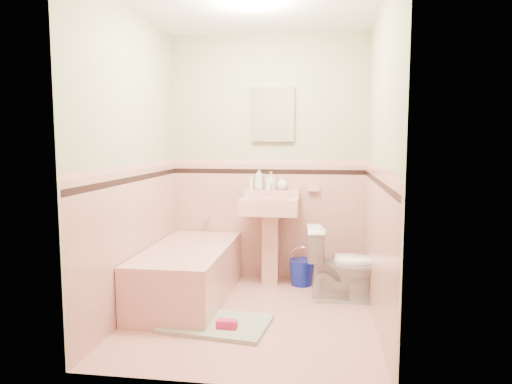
# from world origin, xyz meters

# --- Properties ---
(floor) EXTENTS (2.20, 2.20, 0.00)m
(floor) POSITION_xyz_m (0.00, 0.00, 0.00)
(floor) COLOR #D7998C
(floor) RESTS_ON ground
(ceiling) EXTENTS (2.20, 2.20, 0.00)m
(ceiling) POSITION_xyz_m (0.00, 0.00, 2.50)
(ceiling) COLOR white
(ceiling) RESTS_ON ground
(wall_back) EXTENTS (2.50, 0.00, 2.50)m
(wall_back) POSITION_xyz_m (0.00, 1.10, 1.25)
(wall_back) COLOR beige
(wall_back) RESTS_ON ground
(wall_front) EXTENTS (2.50, 0.00, 2.50)m
(wall_front) POSITION_xyz_m (0.00, -1.10, 1.25)
(wall_front) COLOR beige
(wall_front) RESTS_ON ground
(wall_left) EXTENTS (0.00, 2.50, 2.50)m
(wall_left) POSITION_xyz_m (-1.00, 0.00, 1.25)
(wall_left) COLOR beige
(wall_left) RESTS_ON ground
(wall_right) EXTENTS (0.00, 2.50, 2.50)m
(wall_right) POSITION_xyz_m (1.00, 0.00, 1.25)
(wall_right) COLOR beige
(wall_right) RESTS_ON ground
(wainscot_back) EXTENTS (2.00, 0.00, 2.00)m
(wainscot_back) POSITION_xyz_m (0.00, 1.09, 0.60)
(wainscot_back) COLOR #D99E92
(wainscot_back) RESTS_ON ground
(wainscot_front) EXTENTS (2.00, 0.00, 2.00)m
(wainscot_front) POSITION_xyz_m (0.00, -1.09, 0.60)
(wainscot_front) COLOR #D99E92
(wainscot_front) RESTS_ON ground
(wainscot_left) EXTENTS (0.00, 2.20, 2.20)m
(wainscot_left) POSITION_xyz_m (-0.99, 0.00, 0.60)
(wainscot_left) COLOR #D99E92
(wainscot_left) RESTS_ON ground
(wainscot_right) EXTENTS (0.00, 2.20, 2.20)m
(wainscot_right) POSITION_xyz_m (0.99, 0.00, 0.60)
(wainscot_right) COLOR #D99E92
(wainscot_right) RESTS_ON ground
(accent_back) EXTENTS (2.00, 0.00, 2.00)m
(accent_back) POSITION_xyz_m (0.00, 1.08, 1.12)
(accent_back) COLOR black
(accent_back) RESTS_ON ground
(accent_front) EXTENTS (2.00, 0.00, 2.00)m
(accent_front) POSITION_xyz_m (0.00, -1.08, 1.12)
(accent_front) COLOR black
(accent_front) RESTS_ON ground
(accent_left) EXTENTS (0.00, 2.20, 2.20)m
(accent_left) POSITION_xyz_m (-0.98, 0.00, 1.12)
(accent_left) COLOR black
(accent_left) RESTS_ON ground
(accent_right) EXTENTS (0.00, 2.20, 2.20)m
(accent_right) POSITION_xyz_m (0.98, 0.00, 1.12)
(accent_right) COLOR black
(accent_right) RESTS_ON ground
(cap_back) EXTENTS (2.00, 0.00, 2.00)m
(cap_back) POSITION_xyz_m (0.00, 1.08, 1.22)
(cap_back) COLOR #D7968E
(cap_back) RESTS_ON ground
(cap_front) EXTENTS (2.00, 0.00, 2.00)m
(cap_front) POSITION_xyz_m (0.00, -1.08, 1.22)
(cap_front) COLOR #D7968E
(cap_front) RESTS_ON ground
(cap_left) EXTENTS (0.00, 2.20, 2.20)m
(cap_left) POSITION_xyz_m (-0.98, 0.00, 1.22)
(cap_left) COLOR #D7968E
(cap_left) RESTS_ON ground
(cap_right) EXTENTS (0.00, 2.20, 2.20)m
(cap_right) POSITION_xyz_m (0.98, 0.00, 1.22)
(cap_right) COLOR #D7968E
(cap_right) RESTS_ON ground
(bathtub) EXTENTS (0.70, 1.50, 0.45)m
(bathtub) POSITION_xyz_m (-0.63, 0.33, 0.23)
(bathtub) COLOR #D29A8E
(bathtub) RESTS_ON floor
(tub_faucet) EXTENTS (0.04, 0.12, 0.04)m
(tub_faucet) POSITION_xyz_m (-0.63, 1.05, 0.63)
(tub_faucet) COLOR silver
(tub_faucet) RESTS_ON wall_back
(sink) EXTENTS (0.56, 0.48, 0.88)m
(sink) POSITION_xyz_m (0.05, 0.86, 0.44)
(sink) COLOR #D29A8E
(sink) RESTS_ON floor
(sink_faucet) EXTENTS (0.02, 0.02, 0.10)m
(sink_faucet) POSITION_xyz_m (0.05, 1.00, 0.95)
(sink_faucet) COLOR silver
(sink_faucet) RESTS_ON sink
(medicine_cabinet) EXTENTS (0.44, 0.04, 0.55)m
(medicine_cabinet) POSITION_xyz_m (0.05, 1.07, 1.70)
(medicine_cabinet) COLOR white
(medicine_cabinet) RESTS_ON wall_back
(soap_dish) EXTENTS (0.12, 0.07, 0.04)m
(soap_dish) POSITION_xyz_m (0.47, 1.06, 0.95)
(soap_dish) COLOR #D29A8E
(soap_dish) RESTS_ON wall_back
(soap_bottle_left) EXTENTS (0.10, 0.10, 0.22)m
(soap_bottle_left) POSITION_xyz_m (-0.08, 1.04, 1.05)
(soap_bottle_left) COLOR #B2B2B2
(soap_bottle_left) RESTS_ON sink
(soap_bottle_mid) EXTENTS (0.11, 0.11, 0.18)m
(soap_bottle_mid) POSITION_xyz_m (0.04, 1.04, 1.03)
(soap_bottle_mid) COLOR #B2B2B2
(soap_bottle_mid) RESTS_ON sink
(soap_bottle_right) EXTENTS (0.14, 0.14, 0.14)m
(soap_bottle_right) POSITION_xyz_m (0.16, 1.04, 1.01)
(soap_bottle_right) COLOR #B2B2B2
(soap_bottle_right) RESTS_ON sink
(tube) EXTENTS (0.04, 0.04, 0.12)m
(tube) POSITION_xyz_m (-0.16, 1.04, 1.00)
(tube) COLOR white
(tube) RESTS_ON sink
(toilet) EXTENTS (0.68, 0.42, 0.67)m
(toilet) POSITION_xyz_m (0.76, 0.51, 0.33)
(toilet) COLOR white
(toilet) RESTS_ON floor
(bucket) EXTENTS (0.33, 0.33, 0.26)m
(bucket) POSITION_xyz_m (0.37, 0.89, 0.13)
(bucket) COLOR #0D1A91
(bucket) RESTS_ON floor
(bath_mat) EXTENTS (0.87, 0.63, 0.03)m
(bath_mat) POSITION_xyz_m (-0.24, -0.25, 0.02)
(bath_mat) COLOR #94A78B
(bath_mat) RESTS_ON floor
(shoe) EXTENTS (0.16, 0.07, 0.06)m
(shoe) POSITION_xyz_m (-0.13, -0.35, 0.06)
(shoe) COLOR #BF1E59
(shoe) RESTS_ON bath_mat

